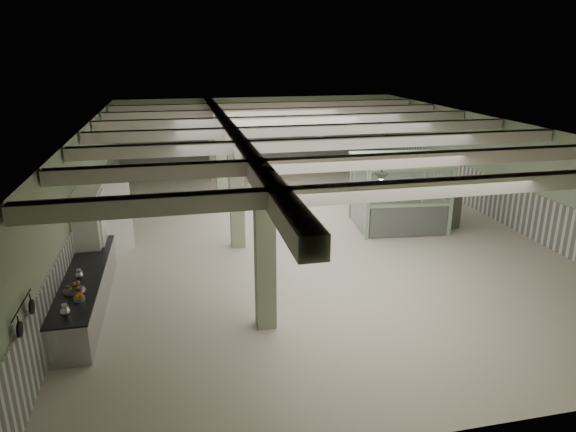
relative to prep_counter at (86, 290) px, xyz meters
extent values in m
plane|color=beige|center=(6.54, 4.27, -0.46)|extent=(20.00, 20.00, 0.00)
cube|color=silver|center=(6.54, 4.27, 3.14)|extent=(14.00, 20.00, 0.02)
cube|color=#93A383|center=(6.54, 14.27, 1.34)|extent=(14.00, 0.02, 3.60)
cube|color=#93A383|center=(6.54, -5.73, 1.34)|extent=(14.00, 0.02, 3.60)
cube|color=#93A383|center=(-0.46, 4.27, 1.34)|extent=(0.02, 20.00, 3.60)
cube|color=#93A383|center=(13.54, 4.27, 1.34)|extent=(0.02, 20.00, 3.60)
cube|color=white|center=(-0.43, 4.27, 0.29)|extent=(0.05, 19.90, 1.50)
cube|color=white|center=(13.52, 4.27, 0.29)|extent=(0.05, 19.90, 1.50)
cube|color=white|center=(6.54, 14.25, 0.29)|extent=(13.90, 0.05, 1.50)
cube|color=beige|center=(4.04, 4.27, 2.92)|extent=(0.45, 19.90, 0.40)
cube|color=beige|center=(6.54, -3.23, 2.96)|extent=(13.90, 0.35, 0.32)
cube|color=beige|center=(6.54, -0.73, 2.96)|extent=(13.90, 0.35, 0.32)
cube|color=beige|center=(6.54, 1.77, 2.96)|extent=(13.90, 0.35, 0.32)
cube|color=beige|center=(6.54, 4.27, 2.96)|extent=(13.90, 0.35, 0.32)
cube|color=beige|center=(6.54, 6.77, 2.96)|extent=(13.90, 0.35, 0.32)
cube|color=beige|center=(6.54, 9.27, 2.96)|extent=(13.90, 0.35, 0.32)
cube|color=beige|center=(6.54, 11.77, 2.96)|extent=(13.90, 0.35, 0.32)
cube|color=#98A585|center=(4.04, -1.73, 1.34)|extent=(0.42, 0.42, 3.60)
cube|color=#98A585|center=(4.04, 3.27, 1.34)|extent=(0.42, 0.42, 3.60)
cube|color=#98A585|center=(4.04, 8.27, 1.34)|extent=(0.42, 0.42, 3.60)
cube|color=#98A585|center=(4.04, 12.27, 1.34)|extent=(0.42, 0.42, 3.60)
cylinder|color=black|center=(-0.39, -3.33, 1.39)|extent=(0.02, 1.20, 0.02)
cone|color=#324334|center=(7.04, -0.73, 2.59)|extent=(0.44, 0.44, 0.22)
cone|color=#324334|center=(7.04, 4.77, 2.59)|extent=(0.44, 0.44, 0.22)
cone|color=#324334|center=(7.04, 9.77, 2.59)|extent=(0.44, 0.44, 0.22)
cube|color=#B0B0B4|center=(0.00, 0.00, -0.02)|extent=(0.85, 5.07, 0.88)
cube|color=black|center=(0.00, 0.00, 0.43)|extent=(0.89, 5.11, 0.04)
cylinder|color=#B2B2B7|center=(0.13, -1.45, 0.48)|extent=(0.26, 0.26, 0.08)
cylinder|color=black|center=(-0.34, -3.78, 1.17)|extent=(0.04, 0.26, 0.26)
cylinder|color=black|center=(-0.34, -3.00, 1.17)|extent=(0.04, 0.26, 0.26)
cube|color=white|center=(-0.11, 2.70, 0.76)|extent=(0.67, 2.67, 2.45)
cube|color=white|center=(0.25, 2.09, 0.76)|extent=(0.06, 1.00, 2.35)
cube|color=white|center=(0.37, 3.43, 0.76)|extent=(0.73, 0.77, 2.35)
cube|color=silver|center=(0.29, 2.09, 0.76)|extent=(0.02, 0.05, 0.30)
cube|color=silver|center=(0.29, 3.31, 0.76)|extent=(0.02, 0.05, 0.30)
cube|color=#9EBB96|center=(8.22, 2.98, 0.70)|extent=(0.13, 0.13, 2.32)
cube|color=#9EBB96|center=(8.47, 5.29, 0.70)|extent=(0.13, 0.13, 2.32)
cube|color=#9EBB96|center=(10.98, 2.69, 0.70)|extent=(0.13, 0.13, 2.32)
cube|color=#9EBB96|center=(11.23, 4.99, 0.70)|extent=(0.13, 0.13, 2.32)
cube|color=#9EBB96|center=(9.72, 3.99, 1.92)|extent=(3.29, 2.88, 0.12)
cube|color=silver|center=(9.60, 2.84, 0.09)|extent=(2.57, 0.33, 1.05)
cube|color=silver|center=(9.60, 2.84, 1.32)|extent=(2.57, 0.33, 1.22)
cube|color=silver|center=(9.85, 5.14, 0.09)|extent=(2.57, 0.33, 1.05)
cube|color=silver|center=(9.85, 5.14, 1.32)|extent=(2.57, 0.33, 1.22)
cube|color=silver|center=(8.34, 4.14, 0.09)|extent=(0.29, 2.11, 1.05)
cube|color=silver|center=(8.34, 4.14, 1.32)|extent=(0.29, 2.11, 1.22)
cube|color=silver|center=(11.11, 3.84, 0.09)|extent=(0.29, 2.11, 1.05)
cube|color=silver|center=(11.11, 3.84, 1.32)|extent=(0.29, 2.11, 1.22)
cube|color=#5E6252|center=(11.45, 3.53, 0.25)|extent=(0.60, 0.74, 1.41)
camera|label=1|loc=(2.31, -11.83, 5.48)|focal=32.00mm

